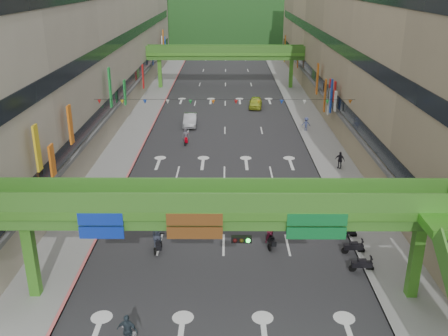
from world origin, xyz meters
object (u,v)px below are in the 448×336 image
at_px(car_yellow, 255,103).
at_px(scooter_rider_mid, 271,233).
at_px(overpass_near, 240,222).
at_px(car_silver, 190,120).
at_px(scooter_rider_near, 157,238).
at_px(pedestrian_red, 382,209).

bearing_deg(car_yellow, scooter_rider_mid, -86.20).
height_order(scooter_rider_mid, car_yellow, scooter_rider_mid).
xyz_separation_m(overpass_near, scooter_rider_mid, (2.36, 6.37, -4.13)).
bearing_deg(car_silver, overpass_near, -82.00).
bearing_deg(scooter_rider_near, car_silver, 89.74).
height_order(car_yellow, pedestrian_red, pedestrian_red).
bearing_deg(car_yellow, pedestrian_red, -72.13).
bearing_deg(scooter_rider_mid, car_silver, 104.21).
bearing_deg(car_silver, scooter_rider_mid, -76.03).
height_order(scooter_rider_mid, car_silver, scooter_rider_mid).
bearing_deg(scooter_rider_mid, overpass_near, -110.34).
height_order(overpass_near, pedestrian_red, overpass_near).
relative_size(overpass_near, car_silver, 6.07).
xyz_separation_m(scooter_rider_near, car_yellow, (8.86, 40.17, -0.26)).
height_order(overpass_near, scooter_rider_near, overpass_near).
xyz_separation_m(scooter_rider_mid, pedestrian_red, (8.91, 4.33, -0.24)).
height_order(scooter_rider_mid, pedestrian_red, scooter_rider_mid).
relative_size(car_yellow, pedestrian_red, 2.67).
bearing_deg(overpass_near, pedestrian_red, 43.51).
height_order(scooter_rider_near, scooter_rider_mid, scooter_rider_near).
bearing_deg(scooter_rider_near, overpass_near, -46.91).
bearing_deg(overpass_near, car_yellow, 85.75).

